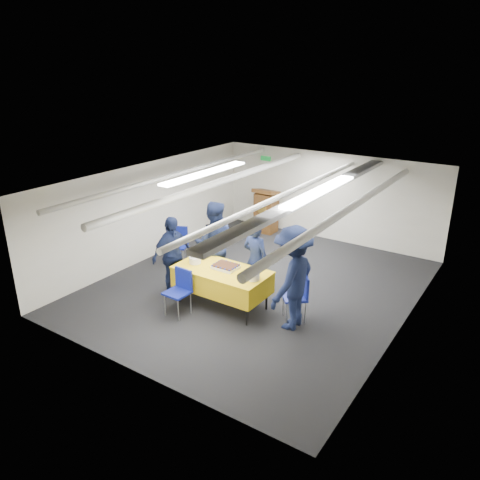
# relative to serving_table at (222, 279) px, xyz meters

# --- Properties ---
(ground) EXTENTS (7.00, 7.00, 0.00)m
(ground) POSITION_rel_serving_table_xyz_m (0.12, 1.07, -0.56)
(ground) COLOR black
(ground) RESTS_ON ground
(room_shell) EXTENTS (6.00, 7.00, 2.30)m
(room_shell) POSITION_rel_serving_table_xyz_m (0.22, 1.48, 1.25)
(room_shell) COLOR silver
(room_shell) RESTS_ON ground
(serving_table) EXTENTS (1.81, 0.93, 0.77)m
(serving_table) POSITION_rel_serving_table_xyz_m (0.00, 0.00, 0.00)
(serving_table) COLOR black
(serving_table) RESTS_ON ground
(sheet_cake) EXTENTS (0.47, 0.36, 0.08)m
(sheet_cake) POSITION_rel_serving_table_xyz_m (0.03, 0.08, 0.25)
(sheet_cake) COLOR white
(sheet_cake) RESTS_ON serving_table
(plate_stack_left) EXTENTS (0.23, 0.23, 0.18)m
(plate_stack_left) POSITION_rel_serving_table_xyz_m (-0.61, -0.05, 0.29)
(plate_stack_left) COLOR white
(plate_stack_left) RESTS_ON serving_table
(plate_stack_right) EXTENTS (0.22, 0.22, 0.17)m
(plate_stack_right) POSITION_rel_serving_table_xyz_m (0.74, -0.05, 0.29)
(plate_stack_right) COLOR white
(plate_stack_right) RESTS_ON serving_table
(podium) EXTENTS (0.62, 0.53, 1.25)m
(podium) POSITION_rel_serving_table_xyz_m (-1.48, 4.12, 0.05)
(podium) COLOR brown
(podium) RESTS_ON ground
(chair_near) EXTENTS (0.44, 0.44, 0.87)m
(chair_near) POSITION_rel_serving_table_xyz_m (-0.49, -0.65, -0.03)
(chair_near) COLOR gray
(chair_near) RESTS_ON ground
(chair_right) EXTENTS (0.59, 0.59, 0.87)m
(chair_right) POSITION_rel_serving_table_xyz_m (1.46, 0.37, -0.03)
(chair_right) COLOR gray
(chair_right) RESTS_ON ground
(chair_left) EXTENTS (0.56, 0.56, 0.87)m
(chair_left) POSITION_rel_serving_table_xyz_m (-2.07, 1.14, -0.03)
(chair_left) COLOR gray
(chair_left) RESTS_ON ground
(sailor_a) EXTENTS (0.61, 0.43, 1.60)m
(sailor_a) POSITION_rel_serving_table_xyz_m (0.33, 0.68, 0.24)
(sailor_a) COLOR #0E1633
(sailor_a) RESTS_ON ground
(sailor_b) EXTENTS (1.10, 1.02, 1.82)m
(sailor_b) POSITION_rel_serving_table_xyz_m (-0.70, 0.69, 0.35)
(sailor_b) COLOR #0E1633
(sailor_b) RESTS_ON ground
(sailor_c) EXTENTS (0.54, 1.00, 1.62)m
(sailor_c) POSITION_rel_serving_table_xyz_m (-1.17, -0.08, 0.25)
(sailor_c) COLOR #0E1633
(sailor_c) RESTS_ON ground
(sailor_d) EXTENTS (0.70, 1.22, 1.88)m
(sailor_d) POSITION_rel_serving_table_xyz_m (1.45, 0.08, 0.38)
(sailor_d) COLOR #0E1633
(sailor_d) RESTS_ON ground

